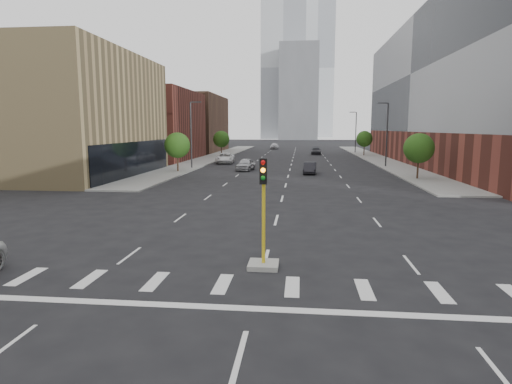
% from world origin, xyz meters
% --- Properties ---
extents(sidewalk_left_far, '(5.00, 92.00, 0.15)m').
position_xyz_m(sidewalk_left_far, '(-15.00, 74.00, 0.07)').
color(sidewalk_left_far, gray).
rests_on(sidewalk_left_far, ground).
extents(sidewalk_right_far, '(5.00, 92.00, 0.15)m').
position_xyz_m(sidewalk_right_far, '(15.00, 74.00, 0.07)').
color(sidewalk_right_far, gray).
rests_on(sidewalk_right_far, ground).
extents(building_left_mid, '(20.00, 24.00, 14.00)m').
position_xyz_m(building_left_mid, '(-27.50, 40.00, 7.00)').
color(building_left_mid, tan).
rests_on(building_left_mid, ground).
extents(building_left_far_a, '(20.00, 22.00, 12.00)m').
position_xyz_m(building_left_far_a, '(-27.50, 66.00, 6.00)').
color(building_left_far_a, brown).
rests_on(building_left_far_a, ground).
extents(building_left_far_b, '(20.00, 24.00, 13.00)m').
position_xyz_m(building_left_far_b, '(-27.50, 92.00, 6.50)').
color(building_left_far_b, brown).
rests_on(building_left_far_b, ground).
extents(building_right_main, '(24.00, 70.00, 22.00)m').
position_xyz_m(building_right_main, '(29.50, 60.00, 11.00)').
color(building_right_main, brown).
rests_on(building_right_main, ground).
extents(tower_left, '(22.00, 22.00, 70.00)m').
position_xyz_m(tower_left, '(-8.00, 220.00, 35.00)').
color(tower_left, '#B2B7BC').
rests_on(tower_left, ground).
extents(tower_right, '(20.00, 20.00, 80.00)m').
position_xyz_m(tower_right, '(10.00, 260.00, 40.00)').
color(tower_right, '#B2B7BC').
rests_on(tower_right, ground).
extents(tower_mid, '(18.00, 18.00, 44.00)m').
position_xyz_m(tower_mid, '(0.00, 200.00, 22.00)').
color(tower_mid, slate).
rests_on(tower_mid, ground).
extents(median_traffic_signal, '(1.20, 1.20, 4.40)m').
position_xyz_m(median_traffic_signal, '(0.00, 8.97, 0.97)').
color(median_traffic_signal, '#999993').
rests_on(median_traffic_signal, ground).
extents(streetlight_right_a, '(1.60, 0.22, 9.07)m').
position_xyz_m(streetlight_right_a, '(13.41, 55.00, 5.01)').
color(streetlight_right_a, '#2D2D30').
rests_on(streetlight_right_a, ground).
extents(streetlight_right_b, '(1.60, 0.22, 9.07)m').
position_xyz_m(streetlight_right_b, '(13.41, 90.00, 5.01)').
color(streetlight_right_b, '#2D2D30').
rests_on(streetlight_right_b, ground).
extents(streetlight_left, '(1.60, 0.22, 9.07)m').
position_xyz_m(streetlight_left, '(-13.41, 50.00, 5.01)').
color(streetlight_left, '#2D2D30').
rests_on(streetlight_left, ground).
extents(tree_left_near, '(3.20, 3.20, 4.85)m').
position_xyz_m(tree_left_near, '(-14.00, 45.00, 3.39)').
color(tree_left_near, '#382619').
rests_on(tree_left_near, ground).
extents(tree_left_far, '(3.20, 3.20, 4.85)m').
position_xyz_m(tree_left_far, '(-14.00, 75.00, 3.39)').
color(tree_left_far, '#382619').
rests_on(tree_left_far, ground).
extents(tree_right_near, '(3.20, 3.20, 4.85)m').
position_xyz_m(tree_right_near, '(14.00, 40.00, 3.39)').
color(tree_right_near, '#382619').
rests_on(tree_right_near, ground).
extents(tree_right_far, '(3.20, 3.20, 4.85)m').
position_xyz_m(tree_right_far, '(14.00, 80.00, 3.39)').
color(tree_right_far, '#382619').
rests_on(tree_right_far, ground).
extents(car_near_left, '(2.42, 4.90, 1.61)m').
position_xyz_m(car_near_left, '(-5.78, 48.23, 0.80)').
color(car_near_left, '#A1A1A5').
rests_on(car_near_left, ground).
extents(car_mid_right, '(1.72, 4.33, 1.40)m').
position_xyz_m(car_mid_right, '(2.56, 44.88, 0.70)').
color(car_mid_right, black).
rests_on(car_mid_right, ground).
extents(car_far_left, '(3.32, 6.18, 1.65)m').
position_xyz_m(car_far_left, '(-10.50, 59.40, 0.82)').
color(car_far_left, white).
rests_on(car_far_left, ground).
extents(car_deep_right, '(2.31, 5.19, 1.48)m').
position_xyz_m(car_deep_right, '(4.64, 83.48, 0.74)').
color(car_deep_right, black).
rests_on(car_deep_right, ground).
extents(car_distant, '(2.02, 4.94, 1.68)m').
position_xyz_m(car_distant, '(-5.53, 106.12, 0.84)').
color(car_distant, silver).
rests_on(car_distant, ground).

